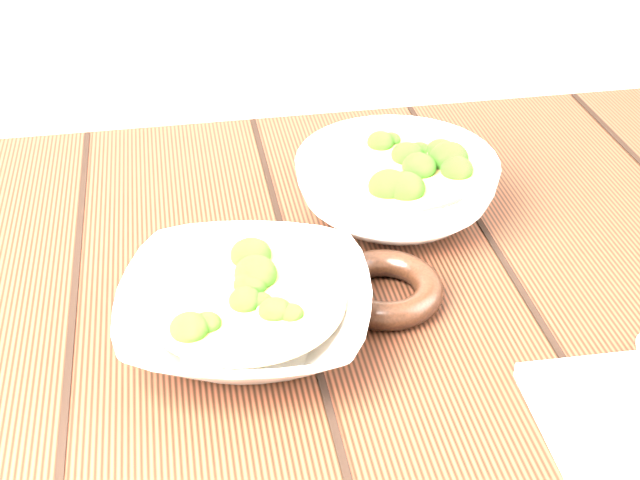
# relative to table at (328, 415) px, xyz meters

# --- Properties ---
(table) EXTENTS (1.20, 0.80, 0.75)m
(table) POSITION_rel_table_xyz_m (0.00, 0.00, 0.00)
(table) COLOR #36180F
(table) RESTS_ON ground
(soup_bowl_front) EXTENTS (0.25, 0.25, 0.06)m
(soup_bowl_front) POSITION_rel_table_xyz_m (-0.07, -0.01, 0.15)
(soup_bowl_front) COLOR silver
(soup_bowl_front) RESTS_ON table
(soup_bowl_back) EXTENTS (0.27, 0.27, 0.07)m
(soup_bowl_back) POSITION_rel_table_xyz_m (0.10, 0.15, 0.15)
(soup_bowl_back) COLOR silver
(soup_bowl_back) RESTS_ON table
(trivet) EXTENTS (0.11, 0.11, 0.03)m
(trivet) POSITION_rel_table_xyz_m (0.05, 0.01, 0.13)
(trivet) COLOR black
(trivet) RESTS_ON table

